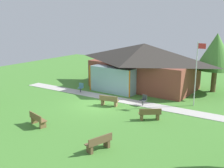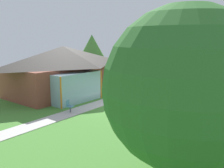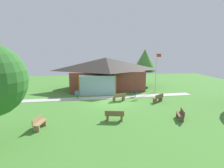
# 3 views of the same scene
# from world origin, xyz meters

# --- Properties ---
(ground_plane) EXTENTS (44.00, 44.00, 0.00)m
(ground_plane) POSITION_xyz_m (0.00, 0.00, 0.00)
(ground_plane) COLOR #478433
(pavilion) EXTENTS (10.64, 7.09, 4.32)m
(pavilion) POSITION_xyz_m (0.04, 6.95, 2.25)
(pavilion) COLOR brown
(pavilion) RESTS_ON ground_plane
(footpath) EXTENTS (19.72, 2.07, 0.03)m
(footpath) POSITION_xyz_m (0.00, 2.10, 0.01)
(footpath) COLOR #BCB7B2
(footpath) RESTS_ON ground_plane
(flagpole) EXTENTS (0.64, 0.08, 5.04)m
(flagpole) POSITION_xyz_m (6.20, 4.21, 2.80)
(flagpole) COLOR silver
(flagpole) RESTS_ON ground_plane
(bench_mid_right) EXTENTS (1.45, 1.28, 0.84)m
(bench_mid_right) POSITION_xyz_m (4.75, -0.58, 0.40)
(bench_mid_right) COLOR brown
(bench_mid_right) RESTS_ON ground_plane
(bench_rear_near_path) EXTENTS (1.56, 0.80, 0.84)m
(bench_rear_near_path) POSITION_xyz_m (0.71, 0.36, 0.40)
(bench_rear_near_path) COLOR olive
(bench_rear_near_path) RESTS_ON ground_plane
(bench_front_center) EXTENTS (1.56, 0.76, 0.84)m
(bench_front_center) POSITION_xyz_m (-0.70, -5.57, 0.40)
(bench_front_center) COLOR brown
(bench_front_center) RESTS_ON ground_plane
(bench_front_right) EXTENTS (0.85, 1.56, 0.84)m
(bench_front_right) POSITION_xyz_m (4.56, -6.02, 0.40)
(bench_front_right) COLOR brown
(bench_front_right) RESTS_ON ground_plane
(patio_chair_west) EXTENTS (0.56, 0.56, 0.86)m
(patio_chair_west) POSITION_xyz_m (-3.73, 2.13, 0.42)
(patio_chair_west) COLOR teal
(patio_chair_west) RESTS_ON ground_plane
(patio_chair_lawn_spare) EXTENTS (0.53, 0.53, 0.86)m
(patio_chair_lawn_spare) POSITION_xyz_m (2.90, 1.94, 0.42)
(patio_chair_lawn_spare) COLOR #33383D
(patio_chair_lawn_spare) RESTS_ON ground_plane
(tree_behind_pavilion_right) EXTENTS (3.64, 3.64, 5.40)m
(tree_behind_pavilion_right) POSITION_xyz_m (6.26, 9.34, 3.73)
(tree_behind_pavilion_right) COLOR brown
(tree_behind_pavilion_right) RESTS_ON ground_plane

